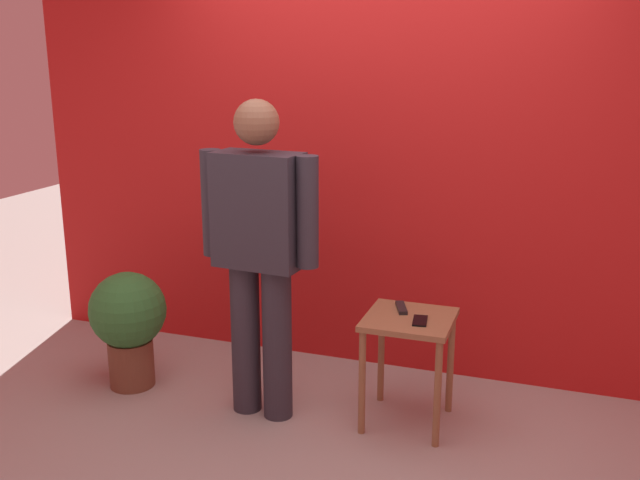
% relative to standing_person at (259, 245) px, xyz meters
% --- Properties ---
extents(ground_plane, '(12.00, 12.00, 0.00)m').
position_rel_standing_person_xyz_m(ground_plane, '(0.40, -0.39, -0.94)').
color(ground_plane, '#9E9991').
extents(back_wall_red, '(4.57, 0.12, 3.07)m').
position_rel_standing_person_xyz_m(back_wall_red, '(0.40, 0.87, 0.59)').
color(back_wall_red, red).
rests_on(back_wall_red, ground_plane).
extents(standing_person, '(0.67, 0.26, 1.68)m').
position_rel_standing_person_xyz_m(standing_person, '(0.00, 0.00, 0.00)').
color(standing_person, '#2D2D38').
rests_on(standing_person, ground_plane).
extents(side_table, '(0.44, 0.44, 0.59)m').
position_rel_standing_person_xyz_m(side_table, '(0.76, 0.15, -0.46)').
color(side_table, olive).
rests_on(side_table, ground_plane).
extents(cell_phone, '(0.09, 0.15, 0.01)m').
position_rel_standing_person_xyz_m(cell_phone, '(0.83, 0.10, -0.35)').
color(cell_phone, black).
rests_on(cell_phone, side_table).
extents(tv_remote, '(0.10, 0.17, 0.02)m').
position_rel_standing_person_xyz_m(tv_remote, '(0.70, 0.24, -0.34)').
color(tv_remote, black).
rests_on(tv_remote, side_table).
extents(potted_plant, '(0.44, 0.44, 0.69)m').
position_rel_standing_person_xyz_m(potted_plant, '(-0.85, 0.04, -0.53)').
color(potted_plant, brown).
rests_on(potted_plant, ground_plane).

